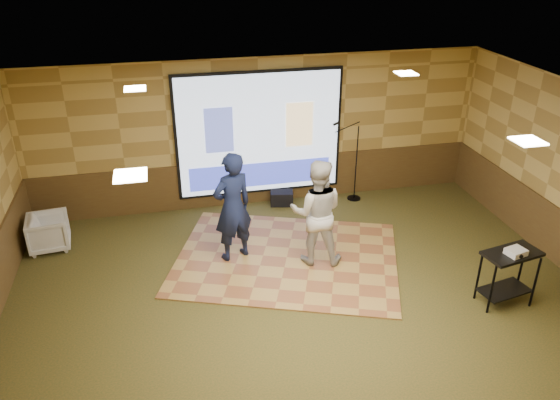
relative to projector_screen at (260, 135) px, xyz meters
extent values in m
plane|color=#2C3518|center=(0.00, -3.44, -1.47)|extent=(9.00, 9.00, 0.00)
cube|color=tan|center=(0.00, 0.06, 0.03)|extent=(9.00, 0.04, 3.00)
cube|color=beige|center=(0.00, -3.44, 1.53)|extent=(9.00, 7.00, 0.04)
cube|color=#4D3219|center=(0.00, 0.04, -1.00)|extent=(9.00, 0.04, 0.95)
cube|color=black|center=(0.00, 0.01, 0.03)|extent=(3.32, 0.03, 2.52)
cube|color=#C6DCFB|center=(0.00, -0.02, 0.03)|extent=(3.20, 0.02, 2.40)
cube|color=#434E95|center=(-0.80, -0.03, 0.18)|extent=(0.55, 0.01, 0.90)
cube|color=#DDBE80|center=(0.80, -0.03, 0.18)|extent=(0.55, 0.01, 0.90)
cube|color=#303DB7|center=(0.00, -0.03, -0.82)|extent=(2.88, 0.01, 0.50)
cube|color=#FFECBF|center=(-2.20, -1.64, 1.50)|extent=(0.32, 0.32, 0.02)
cube|color=#FFECBF|center=(2.20, -1.64, 1.50)|extent=(0.32, 0.32, 0.02)
cube|color=#FFECBF|center=(-2.20, -4.94, 1.50)|extent=(0.32, 0.32, 0.02)
cube|color=#FFECBF|center=(2.20, -4.94, 1.50)|extent=(0.32, 0.32, 0.02)
cube|color=#AA813E|center=(0.03, -2.24, -1.46)|extent=(4.51, 3.99, 0.03)
imported|color=#121A3A|center=(-0.85, -2.01, -0.48)|extent=(0.82, 0.69, 1.93)
imported|color=beige|center=(0.49, -2.42, -0.53)|extent=(1.06, 0.92, 1.84)
cylinder|color=black|center=(2.61, -4.33, -1.05)|extent=(0.04, 0.04, 0.85)
cylinder|color=black|center=(3.32, -4.33, -1.05)|extent=(0.04, 0.04, 0.85)
cylinder|color=black|center=(2.61, -3.97, -1.05)|extent=(0.04, 0.04, 0.85)
cylinder|color=black|center=(3.32, -3.97, -1.05)|extent=(0.04, 0.04, 0.85)
cube|color=black|center=(2.97, -4.15, -0.60)|extent=(0.85, 0.45, 0.04)
cube|color=black|center=(2.97, -4.15, -1.25)|extent=(0.76, 0.40, 0.03)
cube|color=silver|center=(2.97, -4.21, -0.54)|extent=(0.31, 0.28, 0.09)
cylinder|color=black|center=(1.96, -0.27, -1.46)|extent=(0.28, 0.28, 0.02)
cylinder|color=black|center=(1.96, -0.27, -0.67)|extent=(0.02, 0.02, 1.61)
cylinder|color=black|center=(1.72, -0.27, 0.13)|extent=(0.51, 0.02, 0.20)
cylinder|color=black|center=(1.47, -0.27, 0.22)|extent=(0.12, 0.05, 0.08)
imported|color=gray|center=(-4.00, -0.96, -1.16)|extent=(0.76, 0.74, 0.63)
cube|color=black|center=(0.41, -0.19, -1.33)|extent=(0.51, 0.39, 0.29)
camera|label=1|loc=(-1.84, -10.02, 3.67)|focal=35.00mm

